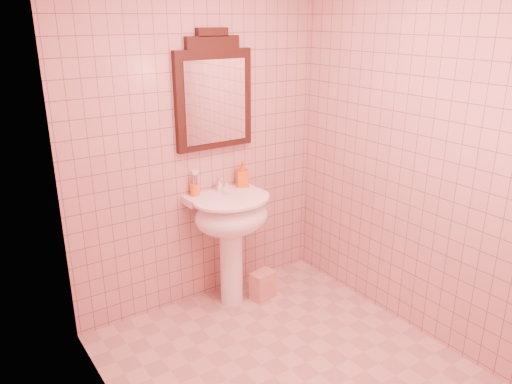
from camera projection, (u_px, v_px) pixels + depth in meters
floor at (290, 369)px, 3.12m from camera, size 2.20×2.20×0.00m
back_wall at (199, 141)px, 3.56m from camera, size 2.00×0.02×2.50m
pedestal_sink at (231, 223)px, 3.64m from camera, size 0.58×0.58×0.86m
faucet at (221, 185)px, 3.66m from camera, size 0.04×0.16×0.11m
mirror at (214, 94)px, 3.50m from camera, size 0.60×0.06×0.83m
toothbrush_cup at (195, 189)px, 3.59m from camera, size 0.07×0.07×0.16m
soap_dispenser at (242, 174)px, 3.77m from camera, size 0.11×0.11×0.19m
towel at (263, 285)px, 3.88m from camera, size 0.20×0.15×0.22m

